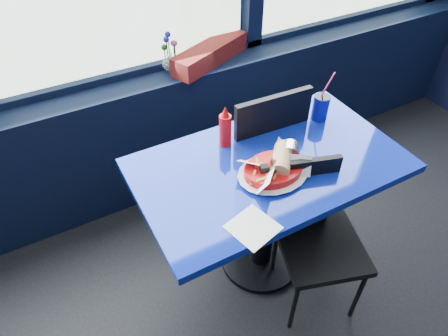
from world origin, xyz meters
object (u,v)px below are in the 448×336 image
at_px(chair_near_front, 311,228).
at_px(flower_vase, 171,60).
at_px(soda_cup, 321,107).
at_px(chair_near_back, 256,149).
at_px(ketchup_bottle, 225,128).
at_px(near_table, 267,191).
at_px(food_basket, 275,168).
at_px(planter_box, 210,54).

xyz_separation_m(chair_near_front, flower_vase, (-0.19, 1.11, 0.39)).
distance_m(chair_near_front, soda_cup, 0.60).
distance_m(chair_near_back, ketchup_bottle, 0.41).
relative_size(flower_vase, soda_cup, 0.83).
bearing_deg(flower_vase, near_table, -84.05).
bearing_deg(soda_cup, food_basket, -151.05).
distance_m(chair_near_front, flower_vase, 1.19).
bearing_deg(ketchup_bottle, flower_vase, 88.09).
bearing_deg(planter_box, chair_near_back, -115.09).
bearing_deg(ketchup_bottle, food_basket, -73.19).
distance_m(ketchup_bottle, soda_cup, 0.52).
height_order(chair_near_front, soda_cup, soda_cup).
bearing_deg(near_table, food_basket, -111.30).
bearing_deg(ketchup_bottle, soda_cup, -4.85).
bearing_deg(near_table, chair_near_front, -67.02).
bearing_deg(food_basket, planter_box, 55.33).
xyz_separation_m(chair_near_back, ketchup_bottle, (-0.25, -0.11, 0.30)).
xyz_separation_m(chair_near_back, planter_box, (0.01, 0.55, 0.31)).
distance_m(food_basket, soda_cup, 0.49).
bearing_deg(flower_vase, chair_near_front, -80.30).
height_order(chair_near_back, ketchup_bottle, ketchup_bottle).
relative_size(planter_box, food_basket, 1.53).
xyz_separation_m(flower_vase, soda_cup, (0.49, -0.72, -0.05)).
relative_size(chair_near_back, food_basket, 2.66).
distance_m(near_table, chair_near_front, 0.27).
height_order(chair_near_back, soda_cup, soda_cup).
relative_size(food_basket, soda_cup, 1.31).
xyz_separation_m(planter_box, flower_vase, (-0.24, 0.01, 0.01)).
xyz_separation_m(chair_near_front, food_basket, (-0.13, 0.16, 0.31)).
bearing_deg(flower_vase, chair_near_back, -68.00).
bearing_deg(ketchup_bottle, planter_box, 68.34).
bearing_deg(near_table, soda_cup, 22.19).
distance_m(near_table, planter_box, 0.92).
relative_size(chair_near_front, ketchup_bottle, 3.94).
bearing_deg(flower_vase, food_basket, -86.24).
xyz_separation_m(near_table, chair_near_back, (0.14, 0.32, -0.03)).
height_order(chair_near_back, food_basket, chair_near_back).
height_order(near_table, ketchup_bottle, ketchup_bottle).
height_order(planter_box, soda_cup, soda_cup).
height_order(flower_vase, food_basket, flower_vase).
bearing_deg(ketchup_bottle, chair_near_front, -64.20).
relative_size(planter_box, flower_vase, 2.40).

